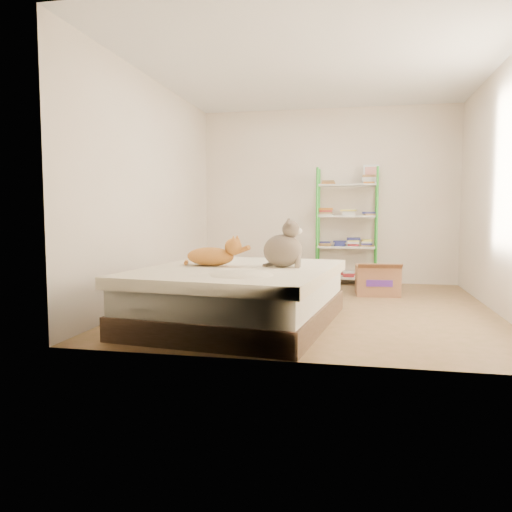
% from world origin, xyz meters
% --- Properties ---
extents(room, '(3.81, 4.21, 2.61)m').
position_xyz_m(room, '(0.00, 0.00, 1.30)').
color(room, '#9A7150').
rests_on(room, ground).
extents(bed, '(1.93, 2.30, 0.54)m').
position_xyz_m(bed, '(-0.64, -0.96, 0.27)').
color(bed, brown).
rests_on(bed, ground).
extents(orange_cat, '(0.60, 0.38, 0.23)m').
position_xyz_m(orange_cat, '(-0.94, -0.89, 0.65)').
color(orange_cat, '#DB823F').
rests_on(orange_cat, bed).
extents(grey_cat, '(0.40, 0.34, 0.45)m').
position_xyz_m(grey_cat, '(-0.24, -0.87, 0.76)').
color(grey_cat, gray).
rests_on(grey_cat, bed).
extents(shelf_unit, '(0.88, 0.36, 1.74)m').
position_xyz_m(shelf_unit, '(0.31, 1.88, 0.85)').
color(shelf_unit, green).
rests_on(shelf_unit, ground).
extents(cardboard_box, '(0.57, 0.55, 0.43)m').
position_xyz_m(cardboard_box, '(0.72, 0.98, 0.19)').
color(cardboard_box, '#8D5E3F').
rests_on(cardboard_box, ground).
extents(white_bin, '(0.41, 0.38, 0.38)m').
position_xyz_m(white_bin, '(-0.71, 1.54, 0.19)').
color(white_bin, white).
rests_on(white_bin, ground).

